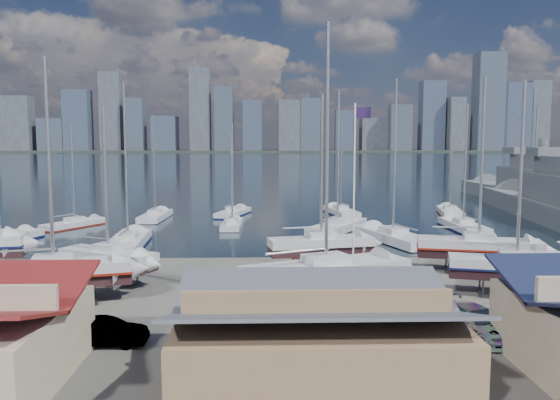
{
  "coord_description": "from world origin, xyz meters",
  "views": [
    {
      "loc": [
        -2.28,
        -48.99,
        10.43
      ],
      "look_at": [
        -0.63,
        8.0,
        4.44
      ],
      "focal_mm": 35.0,
      "sensor_mm": 36.0,
      "label": 1
    }
  ],
  "objects": [
    {
      "name": "sailboat_moored_1",
      "position": [
        -25.73,
        18.39,
        0.31
      ],
      "size": [
        6.5,
        8.87,
        13.17
      ],
      "rotation": [
        0.0,
        0.0,
        1.05
      ],
      "color": "black",
      "rests_on": "water"
    },
    {
      "name": "far_shore",
      "position": [
        0.0,
        560.0,
        1.1
      ],
      "size": [
        1400.0,
        80.0,
        2.2
      ],
      "primitive_type": "cube",
      "color": "#2D332D",
      "rests_on": "ground"
    },
    {
      "name": "water",
      "position": [
        0.0,
        300.0,
        -0.15
      ],
      "size": [
        1400.0,
        600.0,
        0.4
      ],
      "primitive_type": "cube",
      "color": "#172A36",
      "rests_on": "ground"
    },
    {
      "name": "skyline",
      "position": [
        -7.83,
        553.76,
        39.09
      ],
      "size": [
        639.14,
        43.8,
        107.69
      ],
      "color": "#475166",
      "rests_on": "far_shore"
    },
    {
      "name": "sailboat_moored_10",
      "position": [
        21.46,
        14.69,
        0.31
      ],
      "size": [
        2.95,
        10.51,
        15.7
      ],
      "rotation": [
        0.0,
        0.0,
        1.57
      ],
      "color": "black",
      "rests_on": "water"
    },
    {
      "name": "sailboat_moored_7",
      "position": [
        6.33,
        14.26,
        0.32
      ],
      "size": [
        8.48,
        11.49,
        17.24
      ],
      "rotation": [
        0.0,
        0.0,
        1.05
      ],
      "color": "black",
      "rests_on": "water"
    },
    {
      "name": "car_b",
      "position": [
        -10.49,
        -21.48,
        0.7
      ],
      "size": [
        4.27,
        1.53,
        1.4
      ],
      "primitive_type": "imported",
      "rotation": [
        0.0,
        0.0,
        1.56
      ],
      "color": "gray",
      "rests_on": "ground"
    },
    {
      "name": "sailboat_moored_8",
      "position": [
        8.82,
        29.15,
        0.31
      ],
      "size": [
        4.43,
        10.3,
        14.91
      ],
      "rotation": [
        0.0,
        0.0,
        1.74
      ],
      "color": "black",
      "rests_on": "water"
    },
    {
      "name": "sailboat_cradle_3",
      "position": [
        1.59,
        -15.48,
        2.16
      ],
      "size": [
        11.34,
        7.18,
        17.67
      ],
      "rotation": [
        0.0,
        0.0,
        0.41
      ],
      "color": "#2D2D33",
      "rests_on": "ground"
    },
    {
      "name": "car_d",
      "position": [
        9.16,
        -20.66,
        0.8
      ],
      "size": [
        3.9,
        5.93,
        1.6
      ],
      "primitive_type": "imported",
      "rotation": [
        0.0,
        0.0,
        0.33
      ],
      "color": "gray",
      "rests_on": "ground"
    },
    {
      "name": "ground",
      "position": [
        0.0,
        -10.0,
        0.0
      ],
      "size": [
        1400.0,
        1400.0,
        0.0
      ],
      "primitive_type": "plane",
      "color": "#605E59",
      "rests_on": "ground"
    },
    {
      "name": "sailboat_moored_6",
      "position": [
        3.19,
        3.19,
        0.31
      ],
      "size": [
        6.15,
        9.9,
        14.35
      ],
      "rotation": [
        0.0,
        0.0,
        1.18
      ],
      "color": "black",
      "rests_on": "water"
    },
    {
      "name": "naval_ship_west",
      "position": [
        43.46,
        41.93,
        1.66
      ],
      "size": [
        8.05,
        46.44,
        18.17
      ],
      "rotation": [
        0.0,
        0.0,
        1.58
      ],
      "color": "slate",
      "rests_on": "water"
    },
    {
      "name": "sailboat_cradle_2",
      "position": [
        -13.93,
        -8.71,
        1.93
      ],
      "size": [
        8.01,
        5.66,
        13.12
      ],
      "rotation": [
        0.0,
        0.0,
        -0.49
      ],
      "color": "#2D2D33",
      "rests_on": "ground"
    },
    {
      "name": "sailboat_moored_11",
      "position": [
        24.45,
        28.04,
        0.31
      ],
      "size": [
        4.85,
        10.52,
        15.18
      ],
      "rotation": [
        0.0,
        0.0,
        1.37
      ],
      "color": "black",
      "rests_on": "water"
    },
    {
      "name": "sailboat_moored_4",
      "position": [
        -6.25,
        17.58,
        0.33
      ],
      "size": [
        2.47,
        8.18,
        12.28
      ],
      "rotation": [
        0.0,
        0.0,
        1.55
      ],
      "color": "black",
      "rests_on": "water"
    },
    {
      "name": "sailboat_moored_5",
      "position": [
        -6.75,
        28.65,
        0.31
      ],
      "size": [
        5.07,
        9.5,
        13.68
      ],
      "rotation": [
        0.0,
        0.0,
        1.28
      ],
      "color": "black",
      "rests_on": "water"
    },
    {
      "name": "sailboat_moored_0",
      "position": [
        -29.51,
        7.19,
        0.31
      ],
      "size": [
        5.63,
        10.63,
        15.3
      ],
      "rotation": [
        0.0,
        0.0,
        1.29
      ],
      "color": "black",
      "rests_on": "water"
    },
    {
      "name": "sailboat_cradle_4",
      "position": [
        2.44,
        -4.44,
        1.99
      ],
      "size": [
        9.04,
        4.11,
        14.38
      ],
      "rotation": [
        0.0,
        0.0,
        0.2
      ],
      "color": "#2D2D33",
      "rests_on": "ground"
    },
    {
      "name": "sailboat_moored_3",
      "position": [
        -15.89,
        5.05,
        0.31
      ],
      "size": [
        3.93,
        11.61,
        17.09
      ],
      "rotation": [
        0.0,
        0.0,
        1.63
      ],
      "color": "black",
      "rests_on": "water"
    },
    {
      "name": "sailboat_moored_9",
      "position": [
        11.27,
        7.24,
        0.32
      ],
      "size": [
        6.73,
        12.19,
        17.73
      ],
      "rotation": [
        0.0,
        0.0,
        1.88
      ],
      "color": "black",
      "rests_on": "water"
    },
    {
      "name": "sailboat_moored_2",
      "position": [
        -17.12,
        24.99,
        0.32
      ],
      "size": [
        3.14,
        9.88,
        14.77
      ],
      "rotation": [
        0.0,
        0.0,
        1.53
      ],
      "color": "black",
      "rests_on": "water"
    },
    {
      "name": "flagpole",
      "position": [
        4.18,
        -10.75,
        7.67
      ],
      "size": [
        1.16,
        0.12,
        13.18
      ],
      "color": "white",
      "rests_on": "ground"
    },
    {
      "name": "sailboat_cradle_1",
      "position": [
        -15.91,
        -14.03,
        2.06
      ],
      "size": [
        10.15,
        5.26,
        15.81
      ],
      "rotation": [
        0.0,
        0.0,
        0.27
      ],
      "color": "#2D2D33",
      "rests_on": "ground"
    },
    {
      "name": "sailboat_cradle_5",
      "position": [
        14.87,
        -13.09,
        2.0
      ],
      "size": [
        9.27,
        4.8,
        14.54
      ],
      "rotation": [
        0.0,
        0.0,
        -0.27
      ],
      "color": "#2D2D33",
      "rests_on": "ground"
    },
    {
      "name": "car_a",
      "position": [
        -13.24,
        -20.16,
        0.77
      ],
      "size": [
        1.95,
        4.58,
        1.54
      ],
      "primitive_type": "imported",
      "rotation": [
        0.0,
        0.0,
        -0.03
      ],
      "color": "gray",
      "rests_on": "ground"
    },
    {
      "name": "car_c",
      "position": [
        4.23,
        -18.3,
        0.73
      ],
      "size": [
        2.48,
        5.29,
        1.46
      ],
      "primitive_type": "imported",
      "rotation": [
        0.0,
        0.0,
        0.01
      ],
      "color": "gray",
      "rests_on": "ground"
    },
    {
      "name": "shed_grey",
      "position": [
        0.0,
        -26.0,
        2.15
      ],
      "size": [
        12.6,
        8.4,
        4.17
      ],
      "color": "#8C6B4C",
      "rests_on": "ground"
    },
    {
      "name": "sailboat_cradle_6",
      "position": [
        14.98,
        -6.24,
        2.05
      ],
      "size": [
        10.0,
        4.89,
        15.6
      ],
      "rotation": [
        0.0,
        0.0,
        -0.24
      ],
      "color": "#2D2D33",
      "rests_on": "ground"
    }
  ]
}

